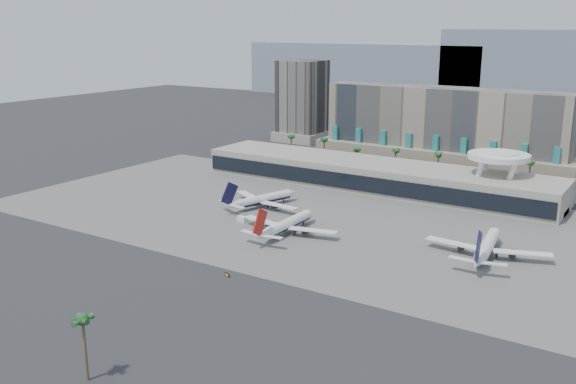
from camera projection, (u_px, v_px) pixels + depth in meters
The scene contains 14 objects.
ground at pixel (230, 256), 212.44m from camera, with size 900.00×900.00×0.00m, color #232326.
apron_pad at pixel (314, 216), 257.15m from camera, with size 260.00×130.00×0.06m, color #5B5B59.
hotel at pixel (443, 135), 344.73m from camera, with size 140.00×30.00×42.00m.
office_tower at pixel (302, 106), 419.01m from camera, with size 30.00×30.00×52.00m.
terminal at pixel (374, 174), 300.08m from camera, with size 170.00×32.50×14.50m.
saucer_structure at pixel (499, 160), 273.23m from camera, with size 26.00×26.00×21.89m.
palm_row at pixel (417, 155), 323.99m from camera, with size 157.80×2.80×13.10m.
airliner_left at pixel (262, 199), 268.53m from camera, with size 36.91×38.22×13.59m.
airliner_centre at pixel (286, 224), 234.30m from camera, with size 39.56×40.71×14.06m.
airliner_right at pixel (487, 247), 210.42m from camera, with size 41.08×42.51×14.70m.
service_vehicle_a at pixel (242, 219), 249.22m from camera, with size 4.42×2.16×2.16m, color white.
service_vehicle_b at pixel (309, 231), 235.76m from camera, with size 3.02×1.73×1.55m, color white.
taxiway_sign at pixel (227, 275), 195.22m from camera, with size 2.24×1.02×1.03m.
near_palm_b at pixel (83, 326), 135.27m from camera, with size 6.00×6.00×15.69m.
Camera 1 is at (124.55, -157.77, 74.47)m, focal length 40.00 mm.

